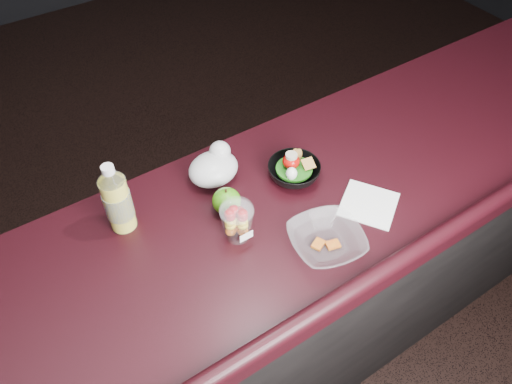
% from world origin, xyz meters
% --- Properties ---
extents(counter, '(4.06, 0.71, 1.02)m').
position_xyz_m(counter, '(0.00, 0.30, 0.51)').
color(counter, black).
rests_on(counter, ground).
extents(lemonade_bottle, '(0.08, 0.08, 0.24)m').
position_xyz_m(lemonade_bottle, '(-0.33, 0.49, 1.12)').
color(lemonade_bottle, yellow).
rests_on(lemonade_bottle, counter).
extents(fruit_cup, '(0.10, 0.10, 0.14)m').
position_xyz_m(fruit_cup, '(-0.07, 0.27, 1.09)').
color(fruit_cup, white).
rests_on(fruit_cup, counter).
extents(green_apple, '(0.09, 0.09, 0.09)m').
position_xyz_m(green_apple, '(-0.04, 0.38, 1.06)').
color(green_apple, '#297A0E').
rests_on(green_apple, counter).
extents(plastic_bag, '(0.16, 0.13, 0.12)m').
position_xyz_m(plastic_bag, '(-0.01, 0.51, 1.07)').
color(plastic_bag, silver).
rests_on(plastic_bag, counter).
extents(snack_bowl, '(0.21, 0.21, 0.09)m').
position_xyz_m(snack_bowl, '(0.21, 0.38, 1.05)').
color(snack_bowl, black).
rests_on(snack_bowl, counter).
extents(takeout_bowl, '(0.25, 0.25, 0.05)m').
position_xyz_m(takeout_bowl, '(0.12, 0.11, 1.05)').
color(takeout_bowl, silver).
rests_on(takeout_bowl, counter).
extents(paper_napkin, '(0.22, 0.22, 0.00)m').
position_xyz_m(paper_napkin, '(0.33, 0.16, 1.02)').
color(paper_napkin, white).
rests_on(paper_napkin, counter).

